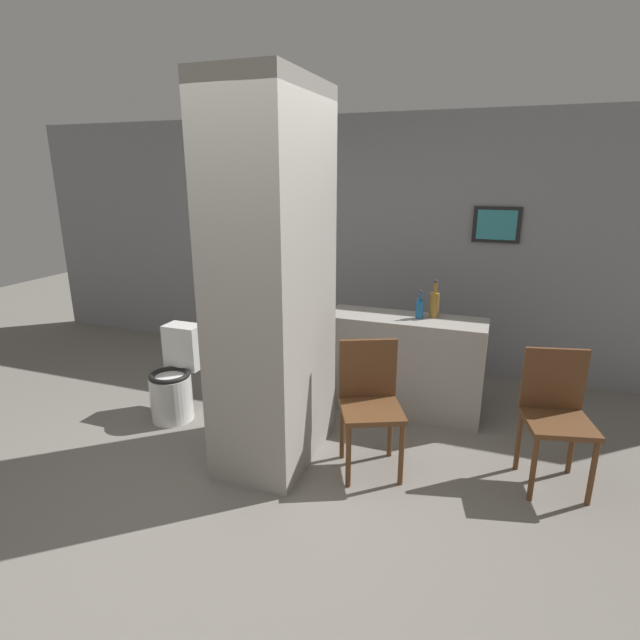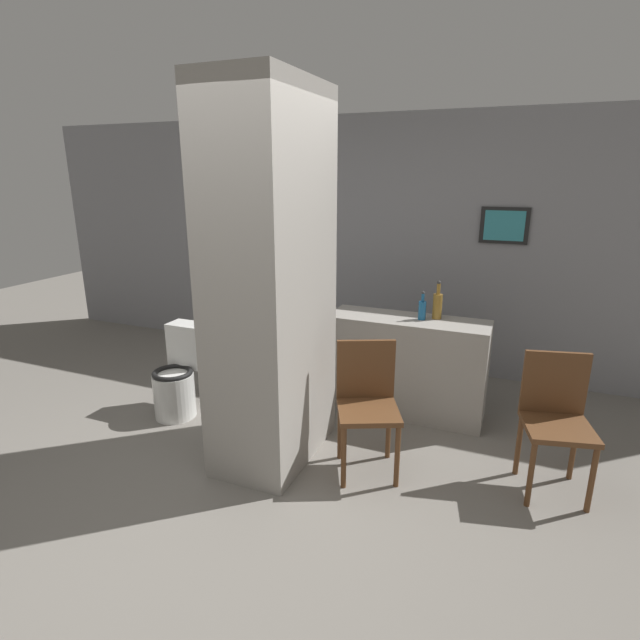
{
  "view_description": "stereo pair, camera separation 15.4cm",
  "coord_description": "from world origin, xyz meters",
  "px_view_note": "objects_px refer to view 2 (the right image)",
  "views": [
    {
      "loc": [
        1.57,
        -2.54,
        2.04
      ],
      "look_at": [
        0.32,
        0.89,
        0.95
      ],
      "focal_mm": 28.0,
      "sensor_mm": 36.0,
      "label": 1
    },
    {
      "loc": [
        1.71,
        -2.48,
        2.04
      ],
      "look_at": [
        0.32,
        0.89,
        0.95
      ],
      "focal_mm": 28.0,
      "sensor_mm": 36.0,
      "label": 2
    }
  ],
  "objects_px": {
    "chair_by_doorway": "(556,416)",
    "bicycle": "(293,349)",
    "bottle_tall": "(437,305)",
    "chair_near_pillar": "(367,400)",
    "toilet": "(179,377)"
  },
  "relations": [
    {
      "from": "toilet",
      "to": "chair_by_doorway",
      "type": "relative_size",
      "value": 0.84
    },
    {
      "from": "chair_by_doorway",
      "to": "bicycle",
      "type": "height_order",
      "value": "chair_by_doorway"
    },
    {
      "from": "chair_by_doorway",
      "to": "bicycle",
      "type": "bearing_deg",
      "value": 146.12
    },
    {
      "from": "bicycle",
      "to": "bottle_tall",
      "type": "xyz_separation_m",
      "value": [
        1.38,
        -0.08,
        0.61
      ]
    },
    {
      "from": "toilet",
      "to": "chair_by_doorway",
      "type": "bearing_deg",
      "value": 1.32
    },
    {
      "from": "chair_near_pillar",
      "to": "bicycle",
      "type": "bearing_deg",
      "value": 110.24
    },
    {
      "from": "chair_near_pillar",
      "to": "toilet",
      "type": "bearing_deg",
      "value": 149.89
    },
    {
      "from": "toilet",
      "to": "chair_near_pillar",
      "type": "height_order",
      "value": "chair_near_pillar"
    },
    {
      "from": "bottle_tall",
      "to": "chair_by_doorway",
      "type": "bearing_deg",
      "value": -40.45
    },
    {
      "from": "chair_by_doorway",
      "to": "bottle_tall",
      "type": "bearing_deg",
      "value": 126.46
    },
    {
      "from": "chair_by_doorway",
      "to": "bottle_tall",
      "type": "height_order",
      "value": "bottle_tall"
    },
    {
      "from": "bottle_tall",
      "to": "bicycle",
      "type": "bearing_deg",
      "value": 176.49
    },
    {
      "from": "bottle_tall",
      "to": "chair_near_pillar",
      "type": "bearing_deg",
      "value": -104.83
    },
    {
      "from": "bicycle",
      "to": "bottle_tall",
      "type": "height_order",
      "value": "bottle_tall"
    },
    {
      "from": "chair_near_pillar",
      "to": "bottle_tall",
      "type": "relative_size",
      "value": 2.82
    }
  ]
}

